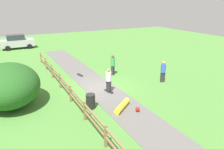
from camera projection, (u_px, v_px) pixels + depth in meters
ground_plane at (99, 87)px, 16.07m from camera, size 60.00×60.00×0.00m
asphalt_path at (99, 87)px, 16.07m from camera, size 2.40×28.00×0.02m
wooden_fence at (65, 85)px, 14.71m from camera, size 0.12×18.12×1.10m
bush_large at (8, 85)px, 12.95m from camera, size 3.71×4.46×2.65m
trash_bin at (91, 101)px, 12.86m from camera, size 0.56×0.56×0.90m
skater_riding at (109, 79)px, 14.91m from camera, size 0.47×0.82×1.73m
skater_fallen at (123, 106)px, 12.80m from camera, size 1.56×1.55×0.36m
skateboard_loose at (80, 75)px, 18.59m from camera, size 0.34×0.82×0.08m
bystander_blue at (163, 71)px, 16.89m from camera, size 0.42×0.42×1.73m
bystander_green at (113, 64)px, 18.51m from camera, size 0.53×0.53×1.81m
parked_car_silver at (17, 42)px, 28.88m from camera, size 4.24×2.08×1.92m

